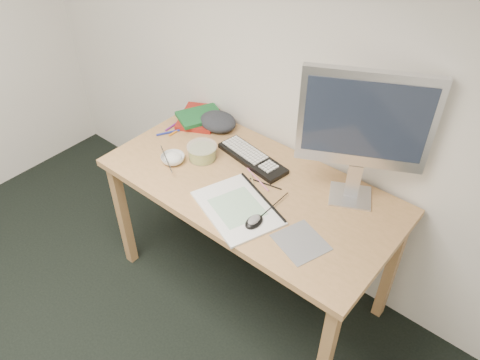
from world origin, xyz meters
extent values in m
plane|color=silver|center=(0.00, 1.80, 1.30)|extent=(3.60, 0.00, 3.60)
cube|color=tan|center=(-0.54, 1.13, 0.36)|extent=(0.05, 0.05, 0.71)
cube|color=tan|center=(0.76, 1.13, 0.36)|extent=(0.05, 0.05, 0.71)
cube|color=tan|center=(-0.54, 1.73, 0.36)|extent=(0.05, 0.05, 0.71)
cube|color=tan|center=(0.76, 1.73, 0.36)|extent=(0.05, 0.05, 0.71)
cube|color=tan|center=(0.11, 1.43, 0.73)|extent=(1.40, 0.70, 0.03)
cube|color=slate|center=(0.50, 1.28, 0.75)|extent=(0.24, 0.23, 0.00)
cube|color=silver|center=(0.17, 1.26, 0.76)|extent=(0.45, 0.39, 0.01)
cube|color=black|center=(0.00, 1.58, 0.76)|extent=(0.41, 0.19, 0.02)
cube|color=silver|center=(0.51, 1.65, 0.75)|extent=(0.24, 0.23, 0.01)
cube|color=silver|center=(0.51, 1.65, 0.84)|extent=(0.06, 0.05, 0.17)
cube|color=silver|center=(0.51, 1.65, 1.15)|extent=(0.49, 0.28, 0.43)
cube|color=black|center=(0.51, 1.65, 1.16)|extent=(0.43, 0.22, 0.34)
ellipsoid|color=black|center=(0.29, 1.23, 0.78)|extent=(0.06, 0.10, 0.03)
imported|color=silver|center=(-0.29, 1.31, 0.77)|extent=(0.14, 0.14, 0.04)
cylinder|color=silver|center=(-0.29, 1.28, 0.79)|extent=(0.20, 0.12, 0.02)
cylinder|color=#D7D64B|center=(-0.20, 1.43, 0.79)|extent=(0.16, 0.16, 0.07)
cube|color=maroon|center=(-0.46, 1.68, 0.76)|extent=(0.30, 0.33, 0.03)
cube|color=#175D2A|center=(-0.44, 1.66, 0.79)|extent=(0.25, 0.28, 0.02)
ellipsoid|color=#262A2E|center=(-0.32, 1.69, 0.79)|extent=(0.20, 0.17, 0.07)
cylinder|color=pink|center=(0.12, 1.47, 0.75)|extent=(0.18, 0.07, 0.01)
cylinder|color=tan|center=(0.13, 1.42, 0.75)|extent=(0.15, 0.14, 0.01)
cylinder|color=black|center=(0.17, 1.47, 0.75)|extent=(0.16, 0.04, 0.01)
cylinder|color=navy|center=(-0.49, 1.47, 0.76)|extent=(0.07, 0.12, 0.01)
cylinder|color=orange|center=(-0.46, 1.51, 0.76)|extent=(0.01, 0.11, 0.01)
cylinder|color=#73227E|center=(-0.52, 1.53, 0.76)|extent=(0.02, 0.12, 0.01)
camera|label=1|loc=(1.13, 0.13, 2.16)|focal=35.00mm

